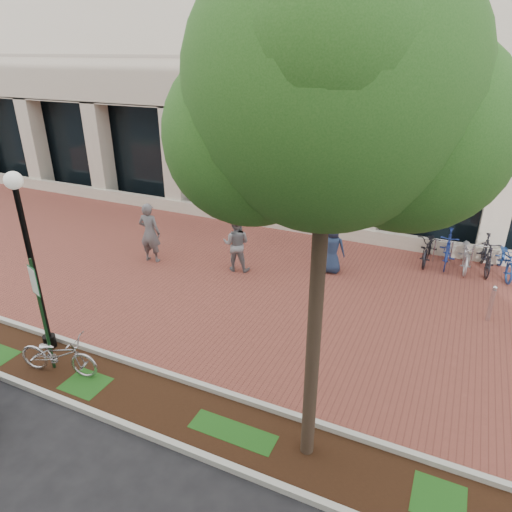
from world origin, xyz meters
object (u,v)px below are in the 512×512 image
at_px(pedestrian_right, 332,248).
at_px(bollard, 491,303).
at_px(lamppost, 30,255).
at_px(street_tree, 334,105).
at_px(locked_bicycle, 58,355).
at_px(pedestrian_left, 150,233).
at_px(parking_sign, 39,302).
at_px(bike_rack_cluster, 467,252).
at_px(pedestrian_mid, 236,244).

relative_size(pedestrian_right, bollard, 1.60).
xyz_separation_m(lamppost, street_tree, (6.39, -0.32, 3.33)).
bearing_deg(locked_bicycle, bollard, -65.57).
bearing_deg(street_tree, locked_bicycle, -177.29).
xyz_separation_m(locked_bicycle, bollard, (8.19, 6.04, 0.04)).
relative_size(pedestrian_left, bollard, 1.96).
height_order(parking_sign, street_tree, street_tree).
bearing_deg(lamppost, bike_rack_cluster, 45.20).
distance_m(pedestrian_mid, bollard, 7.09).
relative_size(parking_sign, pedestrian_right, 1.63).
bearing_deg(locked_bicycle, pedestrian_right, -40.35).
xyz_separation_m(lamppost, pedestrian_mid, (2.06, 5.40, -1.46)).
bearing_deg(pedestrian_right, parking_sign, 53.78).
xyz_separation_m(street_tree, pedestrian_left, (-7.11, 5.15, -4.68)).
height_order(parking_sign, locked_bicycle, parking_sign).
bearing_deg(locked_bicycle, street_tree, -99.26).
bearing_deg(pedestrian_right, street_tree, 97.60).
relative_size(street_tree, pedestrian_right, 4.81).
bearing_deg(bollard, pedestrian_mid, -179.47).
height_order(locked_bicycle, pedestrian_left, pedestrian_left).
xyz_separation_m(street_tree, locked_bicycle, (-5.45, -0.26, -5.19)).
bearing_deg(parking_sign, street_tree, 20.70).
distance_m(lamppost, pedestrian_left, 5.07).
relative_size(locked_bicycle, bike_rack_cluster, 0.58).
distance_m(lamppost, pedestrian_mid, 5.96).
xyz_separation_m(parking_sign, bike_rack_cluster, (7.79, 9.06, -1.11)).
bearing_deg(locked_bicycle, lamppost, 46.63).
distance_m(pedestrian_right, bike_rack_cluster, 4.25).
bearing_deg(bike_rack_cluster, parking_sign, -134.10).
bearing_deg(bike_rack_cluster, pedestrian_right, -154.46).
relative_size(pedestrian_right, bike_rack_cluster, 0.52).
height_order(street_tree, pedestrian_mid, street_tree).
distance_m(pedestrian_mid, pedestrian_right, 2.89).
relative_size(locked_bicycle, pedestrian_mid, 1.02).
xyz_separation_m(locked_bicycle, pedestrian_mid, (1.12, 5.97, 0.40)).
bearing_deg(pedestrian_mid, locked_bicycle, 67.29).
distance_m(parking_sign, locked_bicycle, 1.20).
bearing_deg(bollard, pedestrian_right, 167.14).
bearing_deg(parking_sign, pedestrian_left, 122.96).
distance_m(pedestrian_left, bollard, 9.88).
distance_m(street_tree, pedestrian_mid, 8.62).
distance_m(pedestrian_left, pedestrian_right, 5.70).
height_order(locked_bicycle, pedestrian_right, pedestrian_right).
bearing_deg(pedestrian_right, pedestrian_left, 10.64).
bearing_deg(pedestrian_left, pedestrian_right, -170.39).
bearing_deg(pedestrian_mid, street_tree, 115.03).
distance_m(parking_sign, bollard, 10.44).
distance_m(street_tree, pedestrian_right, 8.50).
relative_size(street_tree, locked_bicycle, 4.32).
distance_m(street_tree, locked_bicycle, 7.53).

